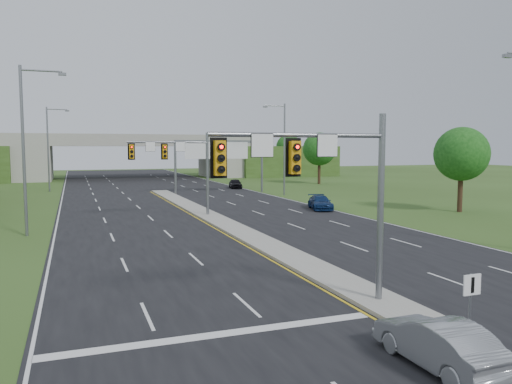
{
  "coord_description": "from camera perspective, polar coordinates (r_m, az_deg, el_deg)",
  "views": [
    {
      "loc": [
        -10.54,
        -15.43,
        5.79
      ],
      "look_at": [
        0.18,
        13.71,
        3.0
      ],
      "focal_mm": 35.0,
      "sensor_mm": 36.0,
      "label": 1
    }
  ],
  "objects": [
    {
      "name": "car_silver",
      "position": [
        14.48,
        20.06,
        -15.86
      ],
      "size": [
        1.47,
        4.01,
        1.31
      ],
      "primitive_type": "imported",
      "rotation": [
        0.0,
        0.0,
        3.16
      ],
      "color": "#979A9E",
      "rests_on": "road"
    },
    {
      "name": "signal_mast_far",
      "position": [
        41.2,
        -8.62,
        3.6
      ],
      "size": [
        6.62,
        0.6,
        7.0
      ],
      "color": "slate",
      "rests_on": "ground"
    },
    {
      "name": "car_far_c",
      "position": [
        70.58,
        -2.37,
        0.97
      ],
      "size": [
        2.16,
        4.05,
        1.31
      ],
      "primitive_type": "imported",
      "rotation": [
        0.0,
        0.0,
        -0.17
      ],
      "color": "black",
      "rests_on": "road"
    },
    {
      "name": "tree_back_d",
      "position": [
        119.71,
        3.75,
        5.15
      ],
      "size": [
        6.0,
        6.0,
        8.85
      ],
      "color": "#382316",
      "rests_on": "ground"
    },
    {
      "name": "ground",
      "position": [
        19.56,
        13.82,
        -12.24
      ],
      "size": [
        240.0,
        240.0,
        0.0
      ],
      "primitive_type": "plane",
      "color": "#314B1A",
      "rests_on": "ground"
    },
    {
      "name": "keep_right_sign",
      "position": [
        15.75,
        23.35,
        -11.03
      ],
      "size": [
        0.6,
        0.13,
        2.2
      ],
      "color": "slate",
      "rests_on": "ground"
    },
    {
      "name": "road",
      "position": [
        51.84,
        -8.34,
        -1.32
      ],
      "size": [
        24.0,
        160.0,
        0.02
      ],
      "primitive_type": "cube",
      "color": "black",
      "rests_on": "ground"
    },
    {
      "name": "tree_r_near",
      "position": [
        48.1,
        22.43,
        4.02
      ],
      "size": [
        4.8,
        4.8,
        7.6
      ],
      "color": "#382316",
      "rests_on": "ground"
    },
    {
      "name": "overpass",
      "position": [
        96.03,
        -13.91,
        3.65
      ],
      "size": [
        80.0,
        14.0,
        8.1
      ],
      "color": "gray",
      "rests_on": "ground"
    },
    {
      "name": "lightpole_r_far",
      "position": [
        60.33,
        3.09,
        5.43
      ],
      "size": [
        2.85,
        0.25,
        11.0
      ],
      "color": "slate",
      "rests_on": "ground"
    },
    {
      "name": "tree_r_mid",
      "position": [
        79.34,
        7.26,
        4.89
      ],
      "size": [
        5.2,
        5.2,
        8.12
      ],
      "color": "#382316",
      "rests_on": "ground"
    },
    {
      "name": "tree_back_c",
      "position": [
        114.75,
        -2.68,
        4.99
      ],
      "size": [
        5.6,
        5.6,
        8.32
      ],
      "color": "#382316",
      "rests_on": "ground"
    },
    {
      "name": "sign_gantry",
      "position": [
        62.76,
        -4.28,
        4.62
      ],
      "size": [
        11.58,
        0.44,
        6.67
      ],
      "color": "slate",
      "rests_on": "ground"
    },
    {
      "name": "car_far_b",
      "position": [
        46.77,
        7.36,
        -1.2
      ],
      "size": [
        2.95,
        4.75,
        1.28
      ],
      "primitive_type": "imported",
      "rotation": [
        0.0,
        0.0,
        -0.28
      ],
      "color": "#0D234F",
      "rests_on": "road"
    },
    {
      "name": "median",
      "position": [
        40.25,
        -4.81,
        -3.01
      ],
      "size": [
        2.0,
        54.0,
        0.16
      ],
      "primitive_type": "cube",
      "color": "gray",
      "rests_on": "road"
    },
    {
      "name": "lightpole_l_mid",
      "position": [
        35.53,
        -24.75,
        5.17
      ],
      "size": [
        2.85,
        0.25,
        11.0
      ],
      "color": "slate",
      "rests_on": "ground"
    },
    {
      "name": "median_nose",
      "position": [
        16.55,
        21.87,
        -15.35
      ],
      "size": [
        2.0,
        2.0,
        0.16
      ],
      "primitive_type": "cone",
      "color": "gray",
      "rests_on": "road"
    },
    {
      "name": "lane_markings",
      "position": [
        45.8,
        -7.51,
        -2.14
      ],
      "size": [
        23.72,
        160.0,
        0.01
      ],
      "color": "gold",
      "rests_on": "road"
    },
    {
      "name": "signal_mast_near",
      "position": [
        17.47,
        8.12,
        1.59
      ],
      "size": [
        6.62,
        0.6,
        7.0
      ],
      "color": "slate",
      "rests_on": "ground"
    },
    {
      "name": "lightpole_l_far",
      "position": [
        70.48,
        -22.52,
        5.0
      ],
      "size": [
        2.85,
        0.25,
        11.0
      ],
      "color": "slate",
      "rests_on": "ground"
    }
  ]
}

